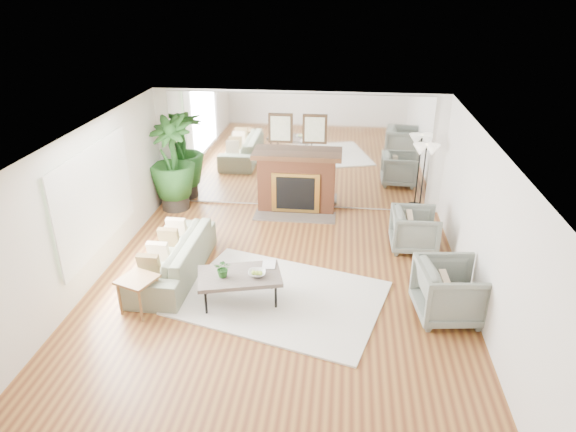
# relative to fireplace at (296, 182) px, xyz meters

# --- Properties ---
(ground) EXTENTS (7.00, 7.00, 0.00)m
(ground) POSITION_rel_fireplace_xyz_m (0.00, -3.26, -0.66)
(ground) COLOR brown
(ground) RESTS_ON ground
(wall_left) EXTENTS (0.02, 7.00, 2.50)m
(wall_left) POSITION_rel_fireplace_xyz_m (-2.99, -3.26, 0.59)
(wall_left) COLOR silver
(wall_left) RESTS_ON ground
(wall_right) EXTENTS (0.02, 7.00, 2.50)m
(wall_right) POSITION_rel_fireplace_xyz_m (2.99, -3.26, 0.59)
(wall_right) COLOR silver
(wall_right) RESTS_ON ground
(wall_back) EXTENTS (6.00, 0.02, 2.50)m
(wall_back) POSITION_rel_fireplace_xyz_m (0.00, 0.23, 0.59)
(wall_back) COLOR silver
(wall_back) RESTS_ON ground
(mirror_panel) EXTENTS (5.40, 0.04, 2.40)m
(mirror_panel) POSITION_rel_fireplace_xyz_m (0.00, 0.21, 0.59)
(mirror_panel) COLOR silver
(mirror_panel) RESTS_ON wall_back
(window_panel) EXTENTS (0.04, 2.40, 1.50)m
(window_panel) POSITION_rel_fireplace_xyz_m (-2.96, -2.86, 0.69)
(window_panel) COLOR #B2E09E
(window_panel) RESTS_ON wall_left
(fireplace) EXTENTS (1.85, 0.83, 2.05)m
(fireplace) POSITION_rel_fireplace_xyz_m (0.00, 0.00, 0.00)
(fireplace) COLOR brown
(fireplace) RESTS_ON ground
(area_rug) EXTENTS (3.53, 2.93, 0.03)m
(area_rug) POSITION_rel_fireplace_xyz_m (0.07, -3.36, -0.64)
(area_rug) COLOR white
(area_rug) RESTS_ON ground
(coffee_table) EXTENTS (1.38, 1.02, 0.50)m
(coffee_table) POSITION_rel_fireplace_xyz_m (-0.52, -3.52, -0.21)
(coffee_table) COLOR #574C44
(coffee_table) RESTS_ON ground
(sofa) EXTENTS (0.94, 2.31, 0.67)m
(sofa) POSITION_rel_fireplace_xyz_m (-1.80, -2.83, -0.32)
(sofa) COLOR gray
(sofa) RESTS_ON ground
(armchair_back) EXTENTS (0.84, 0.82, 0.76)m
(armchair_back) POSITION_rel_fireplace_xyz_m (2.30, -1.46, -0.28)
(armchair_back) COLOR gray
(armchair_back) RESTS_ON ground
(armchair_front) EXTENTS (1.05, 1.03, 0.86)m
(armchair_front) POSITION_rel_fireplace_xyz_m (2.57, -3.53, -0.23)
(armchair_front) COLOR gray
(armchair_front) RESTS_ON ground
(side_table) EXTENTS (0.63, 0.63, 0.56)m
(side_table) POSITION_rel_fireplace_xyz_m (-1.95, -3.90, -0.19)
(side_table) COLOR olive
(side_table) RESTS_ON ground
(potted_ficus) EXTENTS (1.17, 1.17, 2.01)m
(potted_ficus) POSITION_rel_fireplace_xyz_m (-2.60, -0.16, 0.42)
(potted_ficus) COLOR black
(potted_ficus) RESTS_ON ground
(floor_lamp) EXTENTS (0.52, 0.29, 1.60)m
(floor_lamp) POSITION_rel_fireplace_xyz_m (2.55, -0.16, 0.71)
(floor_lamp) COLOR black
(floor_lamp) RESTS_ON ground
(tabletop_plant) EXTENTS (0.26, 0.23, 0.28)m
(tabletop_plant) POSITION_rel_fireplace_xyz_m (-0.74, -3.60, -0.02)
(tabletop_plant) COLOR #275B21
(tabletop_plant) RESTS_ON coffee_table
(fruit_bowl) EXTENTS (0.28, 0.28, 0.07)m
(fruit_bowl) POSITION_rel_fireplace_xyz_m (-0.25, -3.51, -0.13)
(fruit_bowl) COLOR olive
(fruit_bowl) RESTS_ON coffee_table
(book) EXTENTS (0.22, 0.29, 0.02)m
(book) POSITION_rel_fireplace_xyz_m (-0.22, -3.21, -0.15)
(book) COLOR olive
(book) RESTS_ON coffee_table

